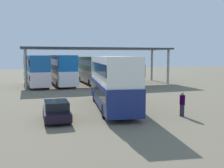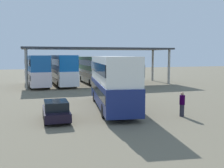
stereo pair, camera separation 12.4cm
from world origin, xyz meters
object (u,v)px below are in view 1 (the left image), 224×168
at_px(double_decker_mid_row, 62,69).
at_px(double_decker_far_right, 92,69).
at_px(double_decker_main, 112,80).
at_px(double_decker_near_canopy, 36,69).
at_px(parked_hatchback, 56,111).
at_px(pedestrian_waiting, 182,104).

bearing_deg(double_decker_mid_row, double_decker_far_right, -79.92).
relative_size(double_decker_main, double_decker_near_canopy, 1.05).
xyz_separation_m(parked_hatchback, double_decker_near_canopy, (-0.46, 20.79, 1.70)).
bearing_deg(double_decker_near_canopy, double_decker_far_right, -89.62).
height_order(double_decker_near_canopy, double_decker_mid_row, double_decker_mid_row).
height_order(double_decker_main, double_decker_far_right, double_decker_main).
bearing_deg(double_decker_main, double_decker_mid_row, 14.29).
bearing_deg(double_decker_main, double_decker_far_right, -0.02).
distance_m(double_decker_main, double_decker_far_right, 18.83).
bearing_deg(double_decker_main, pedestrian_waiting, -130.29).
xyz_separation_m(double_decker_near_canopy, double_decker_far_right, (8.26, 0.67, -0.10)).
xyz_separation_m(double_decker_main, pedestrian_waiting, (3.81, -4.42, -1.45)).
bearing_deg(parked_hatchback, double_decker_near_canopy, 2.90).
bearing_deg(parked_hatchback, double_decker_main, -57.92).
relative_size(double_decker_near_canopy, pedestrian_waiting, 6.01).
height_order(double_decker_main, pedestrian_waiting, double_decker_main).
distance_m(double_decker_main, pedestrian_waiting, 6.02).
bearing_deg(double_decker_main, double_decker_near_canopy, 25.48).
bearing_deg(double_decker_mid_row, double_decker_near_canopy, 84.18).
relative_size(double_decker_main, parked_hatchback, 2.96).
distance_m(double_decker_near_canopy, double_decker_far_right, 8.29).
relative_size(parked_hatchback, double_decker_mid_row, 0.37).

